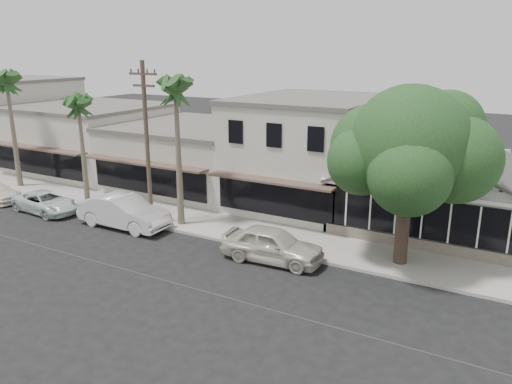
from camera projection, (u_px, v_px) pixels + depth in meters
The scene contains 15 objects.
ground at pixel (242, 302), 19.53m from camera, with size 140.00×140.00×0.00m, color black.
sidewalk_north at pixel (183, 218), 28.92m from camera, with size 90.00×3.50×0.15m, color #9E9991.
corner_shop at pixel (439, 182), 26.94m from camera, with size 10.40×8.60×5.10m.
row_building_near at pixel (310, 153), 31.37m from camera, with size 8.00×10.00×6.50m, color beige.
row_building_midnear at pixel (194, 156), 35.90m from camera, with size 10.00×10.00×4.20m, color beige.
row_building_midfar at pixel (89, 139), 40.70m from camera, with size 11.00×10.00×5.00m, color beige.
row_building_far at pixel (2, 119), 45.60m from camera, with size 11.00×10.00×6.80m, color beige.
utility_pole at pixel (147, 141), 26.78m from camera, with size 1.80×0.24×9.00m.
car_0 at pixel (272, 244), 23.10m from camera, with size 1.94×4.82×1.64m, color beige.
car_1 at pixel (124, 212), 27.53m from camera, with size 1.90×5.44×1.79m, color silver.
car_2 at pixel (46, 202), 30.10m from camera, with size 2.09×4.54×1.26m, color silver.
shade_tree at pixel (409, 149), 21.62m from camera, with size 7.37×6.66×8.18m.
palm_east at pixel (176, 91), 25.86m from camera, with size 3.17×3.17×8.67m.
palm_mid at pixel (78, 106), 29.27m from camera, with size 2.77×2.77×7.39m.
palm_west at pixel (7, 82), 33.67m from camera, with size 3.40×3.40×8.62m.
Camera 1 is at (9.03, -15.10, 9.54)m, focal length 35.00 mm.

